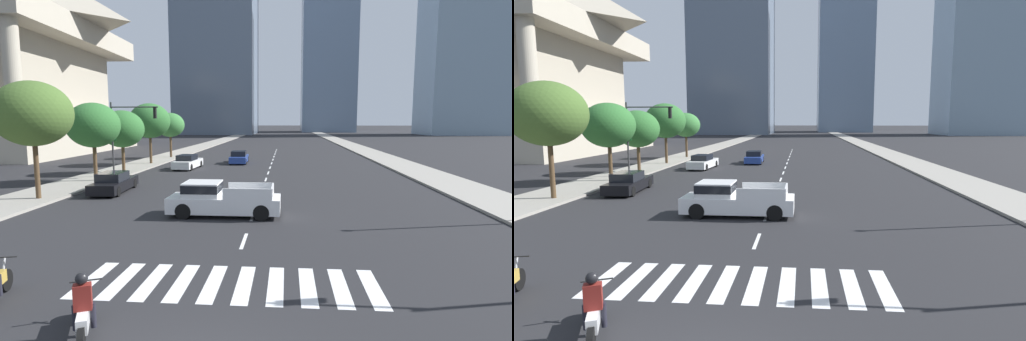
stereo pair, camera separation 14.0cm
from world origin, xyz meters
The scene contains 16 objects.
sidewalk_east centered at (13.61, 30.00, 0.07)m, with size 4.00×260.00×0.15m, color gray.
sidewalk_west centered at (-13.61, 30.00, 0.07)m, with size 4.00×260.00×0.15m, color gray.
crosswalk_near centered at (0.00, 4.72, 0.00)m, with size 8.55×2.65×0.01m.
lane_divider_center centered at (0.00, 32.72, 0.00)m, with size 0.14×50.00×0.01m.
motorcycle_trailing centered at (-2.67, 1.71, 0.58)m, with size 1.13×2.07×1.49m.
pickup_truck centered at (-1.66, 12.70, 0.81)m, with size 5.46×1.97×1.67m.
sedan_black_0 centered at (-9.62, 18.44, 0.61)m, with size 2.10×4.92×1.34m.
sedan_blue_1 centered at (-3.59, 36.55, 0.62)m, with size 1.94×4.69×1.36m.
sedan_white_2 centered at (-7.99, 31.19, 0.63)m, with size 2.08×4.73×1.37m.
traffic_signal_far centered at (-11.02, 24.57, 4.22)m, with size 4.14×0.28×5.98m.
street_tree_nearest centered at (-12.81, 15.42, 5.03)m, with size 4.36×4.36×6.75m.
street_tree_second centered at (-12.81, 22.33, 4.31)m, with size 3.93×3.93×5.84m.
street_tree_third centered at (-12.81, 27.43, 3.93)m, with size 3.83×3.83×5.42m.
street_tree_fourth centered at (-12.81, 34.45, 4.65)m, with size 4.28×4.28×6.33m.
street_tree_fifth centered at (-12.81, 41.70, 4.13)m, with size 3.52×3.52×5.49m.
office_tower_right_skyline centered at (60.18, 130.65, 42.07)m, with size 26.16×20.16×96.95m.
Camera 1 is at (1.61, -5.82, 4.63)m, focal length 27.25 mm.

